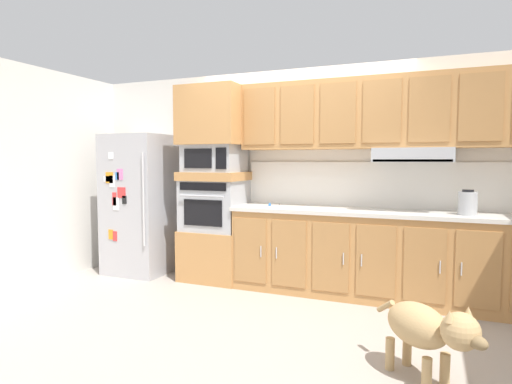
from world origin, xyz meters
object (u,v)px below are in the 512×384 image
microwave (214,159)px  screwdriver (271,204)px  dog (427,328)px  refrigerator (140,204)px  electric_kettle (468,203)px  built_in_oven (215,205)px

microwave → screwdriver: 0.88m
microwave → screwdriver: size_ratio=4.07×
screwdriver → dog: bearing=-44.9°
microwave → screwdriver: microwave is taller
refrigerator → screwdriver: 1.75m
electric_kettle → dog: (-0.33, -1.62, -0.67)m
refrigerator → screwdriver: refrigerator is taller
electric_kettle → microwave: bearing=179.0°
refrigerator → built_in_oven: (1.04, 0.07, 0.02)m
refrigerator → dog: bearing=-24.9°
screwdriver → refrigerator: bearing=-176.9°
refrigerator → electric_kettle: size_ratio=7.33×
refrigerator → electric_kettle: bearing=0.3°
refrigerator → electric_kettle: refrigerator is taller
electric_kettle → screwdriver: bearing=177.9°
screwdriver → built_in_oven: bearing=-177.8°
refrigerator → built_in_oven: size_ratio=2.51×
built_in_oven → dog: 2.97m
refrigerator → microwave: (1.04, 0.07, 0.58)m
microwave → built_in_oven: bearing=179.2°
built_in_oven → electric_kettle: 2.73m
refrigerator → screwdriver: size_ratio=11.13×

